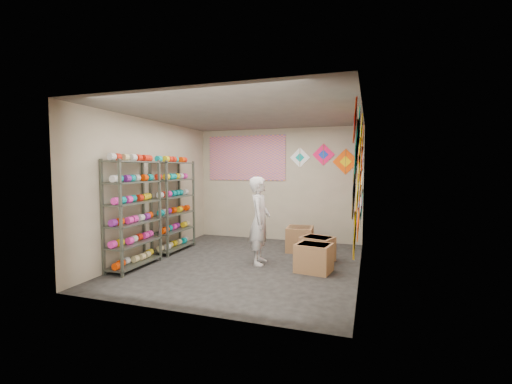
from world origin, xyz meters
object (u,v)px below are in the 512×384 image
(carton_b, at_px, (317,249))
(carton_a, at_px, (314,258))
(carton_c, at_px, (300,239))
(shelf_rack_front, at_px, (133,214))
(shelf_rack_back, at_px, (174,206))
(shopkeeper, at_px, (260,221))

(carton_b, bearing_deg, carton_a, -69.03)
(carton_a, xyz_separation_m, carton_c, (-0.51, 1.36, 0.02))
(carton_a, relative_size, carton_b, 1.01)
(shelf_rack_front, relative_size, carton_c, 3.25)
(shelf_rack_back, relative_size, carton_a, 3.34)
(carton_a, height_order, carton_c, carton_c)
(shelf_rack_back, bearing_deg, carton_a, -10.22)
(carton_b, bearing_deg, carton_c, 141.75)
(shelf_rack_front, bearing_deg, carton_c, 39.75)
(shelf_rack_back, bearing_deg, carton_c, 17.70)
(shelf_rack_back, xyz_separation_m, carton_b, (3.01, 0.12, -0.72))
(carton_a, bearing_deg, shelf_rack_front, -156.84)
(shopkeeper, relative_size, carton_a, 2.80)
(shelf_rack_back, xyz_separation_m, carton_a, (3.04, -0.55, -0.71))
(shelf_rack_front, xyz_separation_m, carton_b, (3.01, 1.42, -0.72))
(shelf_rack_back, height_order, carton_b, shelf_rack_back)
(shelf_rack_back, height_order, shopkeeper, shelf_rack_back)
(shelf_rack_front, distance_m, carton_a, 3.22)
(shelf_rack_front, height_order, shopkeeper, shelf_rack_front)
(shopkeeper, xyz_separation_m, carton_a, (1.02, -0.18, -0.56))
(shelf_rack_front, height_order, carton_b, shelf_rack_front)
(shelf_rack_front, xyz_separation_m, shelf_rack_back, (0.00, 1.30, 0.00))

